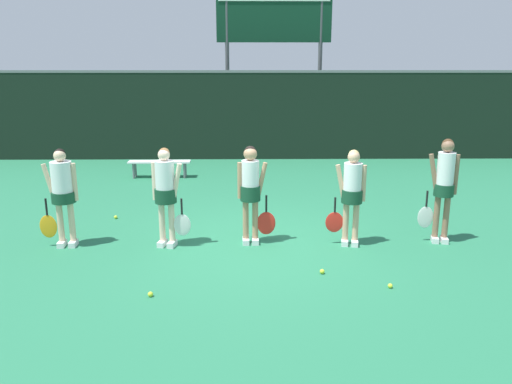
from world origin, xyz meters
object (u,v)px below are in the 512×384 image
at_px(player_3, 352,191).
at_px(player_4, 444,183).
at_px(scoreboard, 274,28).
at_px(player_0, 62,190).
at_px(tennis_ball_6, 390,286).
at_px(tennis_ball_3, 150,294).
at_px(bench_courtside, 159,163).
at_px(player_1, 166,190).
at_px(player_2, 251,187).
at_px(tennis_ball_2, 116,217).
at_px(tennis_ball_5, 322,271).

relative_size(player_3, player_4, 0.91).
xyz_separation_m(scoreboard, player_4, (2.41, -9.77, -3.13)).
bearing_deg(player_3, scoreboard, 105.22).
bearing_deg(player_0, tennis_ball_6, -22.33).
bearing_deg(tennis_ball_3, player_3, 32.79).
relative_size(scoreboard, bench_courtside, 3.23).
bearing_deg(player_1, bench_courtside, 112.93).
relative_size(player_2, player_4, 0.94).
xyz_separation_m(player_4, tennis_ball_2, (-5.93, 1.39, -1.01)).
relative_size(player_0, tennis_ball_2, 24.25).
bearing_deg(player_2, player_3, -5.25).
distance_m(player_2, tennis_ball_3, 2.61).
relative_size(player_2, tennis_ball_6, 25.60).
bearing_deg(tennis_ball_2, player_4, -13.20).
xyz_separation_m(player_2, tennis_ball_5, (1.04, -1.32, -0.95)).
distance_m(bench_courtside, player_0, 5.33).
height_order(player_3, tennis_ball_3, player_3).
bearing_deg(player_0, tennis_ball_2, 71.19).
bearing_deg(bench_courtside, tennis_ball_2, -94.46).
distance_m(player_3, tennis_ball_3, 3.69).
height_order(scoreboard, bench_courtside, scoreboard).
bearing_deg(tennis_ball_5, scoreboard, 91.06).
bearing_deg(player_3, tennis_ball_6, -72.05).
relative_size(bench_courtside, player_0, 1.00).
distance_m(bench_courtside, player_1, 5.42).
relative_size(tennis_ball_5, tennis_ball_6, 1.08).
bearing_deg(scoreboard, bench_courtside, -125.35).
relative_size(player_2, player_3, 1.03).
height_order(scoreboard, player_0, scoreboard).
bearing_deg(tennis_ball_2, tennis_ball_5, -36.32).
distance_m(player_3, tennis_ball_6, 1.96).
height_order(player_4, tennis_ball_5, player_4).
xyz_separation_m(player_0, player_3, (4.77, -0.00, -0.03)).
relative_size(scoreboard, player_0, 3.25).
bearing_deg(tennis_ball_3, tennis_ball_5, 16.70).
relative_size(player_0, player_4, 0.93).
xyz_separation_m(bench_courtside, tennis_ball_2, (-0.23, -3.75, -0.35)).
xyz_separation_m(player_3, tennis_ball_5, (-0.64, -1.22, -0.91)).
distance_m(player_2, tennis_ball_2, 3.18).
height_order(player_4, tennis_ball_6, player_4).
xyz_separation_m(player_0, tennis_ball_3, (1.77, -1.94, -0.94)).
distance_m(player_4, tennis_ball_5, 2.78).
height_order(bench_courtside, tennis_ball_2, bench_courtside).
distance_m(bench_courtside, tennis_ball_2, 3.78).
distance_m(player_1, tennis_ball_3, 2.14).
bearing_deg(player_3, tennis_ball_2, 171.25).
bearing_deg(tennis_ball_3, tennis_ball_2, 111.38).
xyz_separation_m(tennis_ball_2, tennis_ball_3, (1.35, -3.44, 0.00)).
bearing_deg(bench_courtside, scoreboard, 53.71).
xyz_separation_m(scoreboard, tennis_ball_3, (-2.16, -11.83, -4.14)).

